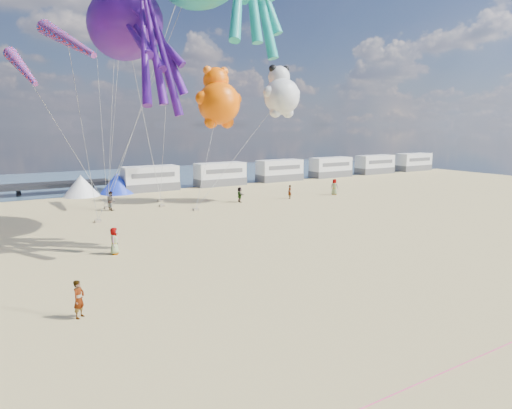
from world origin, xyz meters
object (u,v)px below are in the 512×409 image
at_px(windsock_left, 67,40).
at_px(motorhome_5, 414,162).
at_px(beachgoer_0, 114,241).
at_px(beachgoer_5, 290,192).
at_px(motorhome_2, 280,170).
at_px(beachgoer_7, 111,201).
at_px(tent_white, 81,186).
at_px(tent_blue, 117,183).
at_px(beachgoer_6, 334,187).
at_px(motorhome_0, 150,179).
at_px(windsock_mid, 168,76).
at_px(sandbag_c, 196,209).
at_px(kite_panda, 282,96).
at_px(beachgoer_4, 240,195).
at_px(windsock_right, 22,68).
at_px(motorhome_1, 220,174).
at_px(kite_octopus_purple, 125,24).
at_px(sandbag_b, 162,206).
at_px(motorhome_4, 375,164).
at_px(sandbag_d, 160,200).
at_px(motorhome_3, 331,167).
at_px(standing_person, 79,299).
at_px(sandbag_a, 98,221).
at_px(sandbag_e, 107,207).
at_px(kite_teddy_orange, 219,103).

bearing_deg(windsock_left, motorhome_5, 5.88).
bearing_deg(beachgoer_0, beachgoer_5, -32.67).
relative_size(motorhome_2, beachgoer_7, 3.63).
relative_size(tent_white, tent_blue, 1.00).
bearing_deg(beachgoer_6, beachgoer_0, 83.66).
relative_size(motorhome_0, beachgoer_5, 4.45).
height_order(motorhome_5, windsock_mid, windsock_mid).
height_order(beachgoer_6, sandbag_c, beachgoer_6).
xyz_separation_m(sandbag_c, kite_panda, (9.71, 0.04, 10.61)).
distance_m(beachgoer_0, windsock_mid, 20.09).
relative_size(motorhome_0, motorhome_5, 1.00).
bearing_deg(motorhome_5, beachgoer_5, -159.52).
distance_m(beachgoer_4, windsock_right, 23.38).
bearing_deg(motorhome_1, beachgoer_5, -84.29).
xyz_separation_m(motorhome_1, beachgoer_6, (7.31, -14.18, -0.58)).
height_order(beachgoer_0, kite_octopus_purple, kite_octopus_purple).
relative_size(motorhome_2, windsock_right, 1.32).
bearing_deg(beachgoer_4, beachgoer_0, 136.19).
bearing_deg(sandbag_c, sandbag_b, 118.80).
distance_m(motorhome_4, windsock_mid, 43.04).
bearing_deg(sandbag_d, kite_octopus_purple, -119.32).
bearing_deg(motorhome_3, beachgoer_0, -147.14).
height_order(tent_white, windsock_left, windsock_left).
distance_m(beachgoer_0, kite_octopus_purple, 16.11).
height_order(sandbag_d, windsock_left, windsock_left).
bearing_deg(windsock_mid, beachgoer_7, -174.50).
height_order(tent_white, beachgoer_6, tent_white).
bearing_deg(beachgoer_4, windsock_right, 114.69).
bearing_deg(kite_octopus_purple, standing_person, -138.65).
relative_size(beachgoer_4, beachgoer_7, 0.86).
bearing_deg(beachgoer_0, beachgoer_7, 15.36).
height_order(sandbag_c, windsock_mid, windsock_mid).
bearing_deg(sandbag_d, sandbag_a, -137.69).
xyz_separation_m(tent_blue, sandbag_e, (-3.47, -9.34, -1.09)).
bearing_deg(kite_octopus_purple, motorhome_5, -5.56).
relative_size(beachgoer_4, windsock_mid, 0.29).
xyz_separation_m(motorhome_0, beachgoer_0, (-11.02, -25.52, -0.66)).
bearing_deg(kite_octopus_purple, beachgoer_4, 0.67).
bearing_deg(sandbag_c, motorhome_5, 17.02).
distance_m(beachgoer_5, beachgoer_6, 5.97).
bearing_deg(motorhome_3, sandbag_c, -153.20).
relative_size(motorhome_0, windsock_left, 0.85).
bearing_deg(beachgoer_6, sandbag_c, 63.35).
relative_size(beachgoer_7, kite_panda, 0.29).
distance_m(motorhome_3, sandbag_d, 31.35).
bearing_deg(windsock_left, windsock_right, 136.97).
height_order(beachgoer_5, windsock_mid, windsock_mid).
xyz_separation_m(tent_blue, kite_teddy_orange, (7.55, -11.50, 8.85)).
relative_size(standing_person, sandbag_c, 3.23).
relative_size(motorhome_4, kite_teddy_orange, 0.90).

